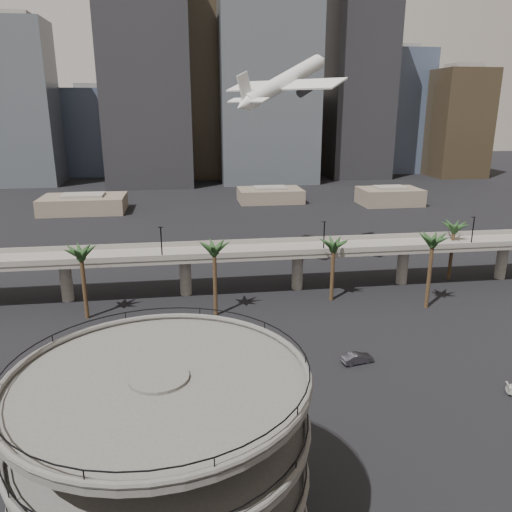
{
  "coord_description": "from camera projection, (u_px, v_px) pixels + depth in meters",
  "views": [
    {
      "loc": [
        -10.67,
        -36.65,
        34.87
      ],
      "look_at": [
        -1.23,
        28.0,
        15.32
      ],
      "focal_mm": 35.0,
      "sensor_mm": 36.0,
      "label": 1
    }
  ],
  "objects": [
    {
      "name": "ground",
      "position": [
        313.0,
        499.0,
        46.21
      ],
      "size": [
        700.0,
        700.0,
        0.0
      ],
      "primitive_type": "plane",
      "color": "black",
      "rests_on": "ground"
    },
    {
      "name": "parking_ramp",
      "position": [
        164.0,
        451.0,
        37.8
      ],
      "size": [
        22.2,
        22.2,
        17.35
      ],
      "color": "#4F4C4A",
      "rests_on": "ground"
    },
    {
      "name": "overpass",
      "position": [
        242.0,
        256.0,
        96.24
      ],
      "size": [
        130.0,
        9.3,
        14.7
      ],
      "color": "slate",
      "rests_on": "ground"
    },
    {
      "name": "palm_trees",
      "position": [
        311.0,
        244.0,
        89.3
      ],
      "size": [
        76.4,
        18.4,
        14.0
      ],
      "color": "#48341F",
      "rests_on": "ground"
    },
    {
      "name": "low_buildings",
      "position": [
        233.0,
        199.0,
        181.24
      ],
      "size": [
        135.0,
        27.5,
        6.8
      ],
      "color": "brown",
      "rests_on": "ground"
    },
    {
      "name": "skyline",
      "position": [
        233.0,
        94.0,
        242.32
      ],
      "size": [
        269.0,
        86.0,
        112.37
      ],
      "color": "gray",
      "rests_on": "ground"
    },
    {
      "name": "airborne_jet",
      "position": [
        285.0,
        82.0,
        100.48
      ],
      "size": [
        24.45,
        23.59,
        13.38
      ],
      "rotation": [
        0.0,
        -0.35,
        0.72
      ],
      "color": "silver",
      "rests_on": "ground"
    },
    {
      "name": "car_a",
      "position": [
        248.0,
        395.0,
        61.49
      ],
      "size": [
        5.2,
        3.6,
        1.64
      ],
      "primitive_type": "imported",
      "rotation": [
        0.0,
        0.0,
        1.19
      ],
      "color": "#9B3D16",
      "rests_on": "ground"
    },
    {
      "name": "car_b",
      "position": [
        357.0,
        358.0,
        70.58
      ],
      "size": [
        4.84,
        2.48,
        1.52
      ],
      "primitive_type": "imported",
      "rotation": [
        0.0,
        0.0,
        1.77
      ],
      "color": "#242228",
      "rests_on": "ground"
    }
  ]
}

